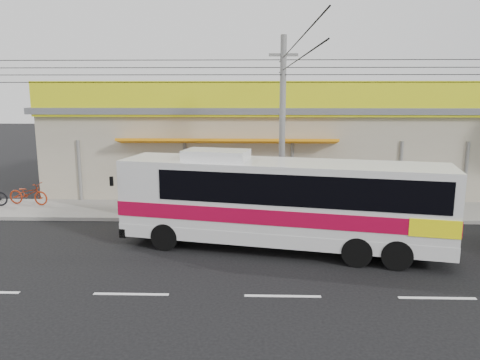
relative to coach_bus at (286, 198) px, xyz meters
name	(u,v)px	position (x,y,z in m)	size (l,w,h in m)	color
ground	(278,262)	(-0.31, -1.17, -1.78)	(120.00, 120.00, 0.00)	black
sidewalk	(271,211)	(-0.31, 4.83, -1.70)	(30.00, 3.20, 0.15)	gray
lane_markings	(283,296)	(-0.31, -3.67, -1.78)	(50.00, 0.12, 0.01)	silver
storefront_building	(268,146)	(-0.31, 10.37, 0.52)	(22.60, 9.20, 5.70)	#A69D86
coach_bus	(286,198)	(0.00, 0.00, 0.00)	(11.01, 4.49, 3.32)	silver
motorbike_red	(28,194)	(-11.36, 5.37, -1.12)	(0.67, 1.93, 1.02)	maroon
utility_pole	(283,70)	(0.01, 3.03, 4.27)	(34.00, 14.00, 7.34)	slate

